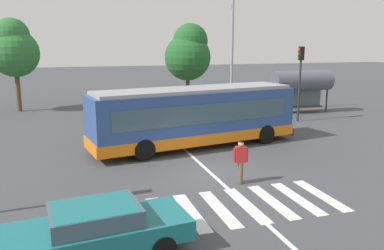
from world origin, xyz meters
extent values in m
plane|color=#424449|center=(0.00, 0.00, 0.00)|extent=(160.00, 160.00, 0.00)
cylinder|color=black|center=(4.03, 6.02, 0.50)|extent=(1.04, 0.47, 1.00)
cylinder|color=black|center=(4.43, 3.71, 0.50)|extent=(1.04, 0.47, 1.00)
cylinder|color=black|center=(-2.75, 4.84, 0.50)|extent=(1.04, 0.47, 1.00)
cylinder|color=black|center=(-2.34, 2.53, 0.50)|extent=(1.04, 0.47, 1.00)
cube|color=#2D4C8E|center=(0.63, 4.23, 1.62)|extent=(11.03, 4.36, 2.55)
cube|color=orange|center=(0.63, 4.23, 0.62)|extent=(11.14, 4.40, 0.55)
cube|color=#3D5666|center=(0.63, 4.23, 1.93)|extent=(9.77, 4.19, 0.96)
cube|color=#3D5666|center=(5.93, 5.16, 1.83)|extent=(0.42, 2.22, 1.63)
cube|color=black|center=(5.93, 5.16, 2.72)|extent=(0.39, 1.92, 0.28)
cube|color=#99999E|center=(0.63, 4.23, 2.98)|extent=(10.57, 4.08, 0.16)
cube|color=#28282B|center=(6.03, 5.18, 0.43)|extent=(0.56, 2.53, 0.36)
cylinder|color=brown|center=(0.63, -1.40, 0.42)|extent=(0.16, 0.16, 0.85)
cylinder|color=brown|center=(0.60, -1.59, 0.42)|extent=(0.16, 0.16, 0.85)
cube|color=#B22323|center=(0.61, -1.50, 1.15)|extent=(0.43, 0.31, 0.60)
cylinder|color=#B22323|center=(0.37, -1.46, 1.12)|extent=(0.10, 0.10, 0.55)
cylinder|color=#B22323|center=(0.85, -1.53, 1.12)|extent=(0.10, 0.10, 0.55)
sphere|color=tan|center=(0.61, -1.50, 1.56)|extent=(0.22, 0.22, 0.22)
sphere|color=black|center=(0.61, -1.50, 1.63)|extent=(0.19, 0.19, 0.19)
cylinder|color=black|center=(-3.63, -4.26, 0.32)|extent=(0.66, 0.27, 0.64)
cylinder|color=black|center=(-3.44, -5.92, 0.32)|extent=(0.66, 0.27, 0.64)
cylinder|color=black|center=(-6.40, -4.57, 0.32)|extent=(0.66, 0.27, 0.64)
cube|color=#196B70|center=(-4.92, -5.24, 0.64)|extent=(4.67, 2.31, 0.52)
cube|color=#3D5666|center=(-5.01, -5.25, 1.12)|extent=(2.32, 1.83, 0.44)
cube|color=#196B70|center=(-5.01, -5.25, 1.30)|extent=(2.14, 1.74, 0.09)
cylinder|color=black|center=(-3.34, 14.07, 0.32)|extent=(0.25, 0.65, 0.64)
cylinder|color=black|center=(-1.67, 14.21, 0.32)|extent=(0.25, 0.65, 0.64)
cylinder|color=black|center=(-3.10, 11.29, 0.32)|extent=(0.25, 0.65, 0.64)
cylinder|color=black|center=(-1.43, 11.43, 0.32)|extent=(0.25, 0.65, 0.64)
cube|color=#196B70|center=(-2.39, 12.75, 0.64)|extent=(2.20, 4.64, 0.52)
cube|color=#3D5666|center=(-2.38, 12.66, 1.12)|extent=(1.78, 2.29, 0.44)
cube|color=#196B70|center=(-2.38, 12.66, 1.30)|extent=(1.69, 2.10, 0.09)
cylinder|color=black|center=(-0.47, 14.15, 0.32)|extent=(0.22, 0.65, 0.64)
cylinder|color=black|center=(1.20, 14.21, 0.32)|extent=(0.22, 0.65, 0.64)
cylinder|color=black|center=(-0.37, 11.36, 0.32)|extent=(0.22, 0.65, 0.64)
cylinder|color=black|center=(1.30, 11.42, 0.32)|extent=(0.22, 0.65, 0.64)
cube|color=#AD1E1E|center=(0.41, 12.78, 0.64)|extent=(1.99, 4.57, 0.52)
cube|color=#3D5666|center=(0.42, 12.69, 1.12)|extent=(1.68, 2.22, 0.44)
cube|color=#AD1E1E|center=(0.42, 12.69, 1.30)|extent=(1.60, 2.04, 0.09)
cylinder|color=black|center=(2.14, 14.06, 0.32)|extent=(0.25, 0.65, 0.64)
cylinder|color=black|center=(3.81, 14.18, 0.32)|extent=(0.25, 0.65, 0.64)
cylinder|color=black|center=(2.34, 11.28, 0.32)|extent=(0.25, 0.65, 0.64)
cylinder|color=black|center=(4.01, 11.40, 0.32)|extent=(0.25, 0.65, 0.64)
cube|color=#B7BABF|center=(3.08, 12.73, 0.64)|extent=(2.14, 4.62, 0.52)
cube|color=#3D5666|center=(3.09, 12.64, 1.12)|extent=(1.75, 2.27, 0.44)
cube|color=#B7BABF|center=(3.09, 12.64, 1.30)|extent=(1.67, 2.09, 0.09)
cylinder|color=#28282B|center=(9.45, 8.52, 2.08)|extent=(0.14, 0.14, 4.17)
cube|color=black|center=(9.45, 8.52, 4.62)|extent=(0.28, 0.32, 0.90)
cylinder|color=red|center=(9.28, 8.52, 4.89)|extent=(0.04, 0.20, 0.20)
cylinder|color=#463707|center=(9.28, 8.52, 4.59)|extent=(0.04, 0.20, 0.20)
cylinder|color=#093B10|center=(9.28, 8.52, 4.29)|extent=(0.04, 0.20, 0.20)
cylinder|color=#28282B|center=(9.14, 11.40, 1.15)|extent=(0.12, 0.12, 2.30)
cylinder|color=#28282B|center=(13.83, 11.40, 1.15)|extent=(0.12, 0.12, 2.30)
cube|color=slate|center=(11.49, 12.10, 1.26)|extent=(4.50, 0.04, 1.93)
cylinder|color=#515660|center=(11.49, 11.40, 2.48)|extent=(4.79, 1.54, 1.54)
cube|color=#4C3823|center=(11.49, 11.40, 0.45)|extent=(3.75, 0.36, 0.08)
cylinder|color=#939399|center=(6.23, 12.70, 4.77)|extent=(0.20, 0.20, 9.53)
cylinder|color=brown|center=(-9.33, 18.70, 1.62)|extent=(0.36, 0.36, 3.25)
sphere|color=#2D7033|center=(-9.33, 18.70, 4.54)|extent=(3.69, 3.69, 3.69)
sphere|color=#2D7033|center=(-9.48, 18.75, 5.83)|extent=(2.76, 2.76, 2.76)
cylinder|color=brown|center=(4.99, 20.04, 1.28)|extent=(0.36, 0.36, 2.55)
sphere|color=#236028|center=(4.99, 20.04, 4.03)|extent=(4.21, 4.21, 4.21)
sphere|color=#236028|center=(5.27, 20.06, 5.50)|extent=(3.16, 3.16, 3.16)
cube|color=silver|center=(-2.93, -3.46, 0.00)|extent=(0.45, 3.00, 0.01)
cube|color=silver|center=(-1.97, -3.46, 0.00)|extent=(0.45, 3.00, 0.01)
cube|color=silver|center=(-1.00, -3.46, 0.00)|extent=(0.45, 3.00, 0.01)
cube|color=silver|center=(-0.04, -3.46, 0.00)|extent=(0.45, 3.00, 0.01)
cube|color=silver|center=(0.93, -3.46, 0.00)|extent=(0.45, 3.00, 0.01)
cube|color=silver|center=(1.89, -3.46, 0.00)|extent=(0.45, 3.00, 0.01)
cube|color=silver|center=(2.85, -3.46, 0.00)|extent=(0.45, 3.00, 0.01)
cube|color=silver|center=(-0.06, 2.00, 0.00)|extent=(0.16, 24.00, 0.01)
camera|label=1|loc=(-5.39, -14.52, 5.26)|focal=36.50mm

